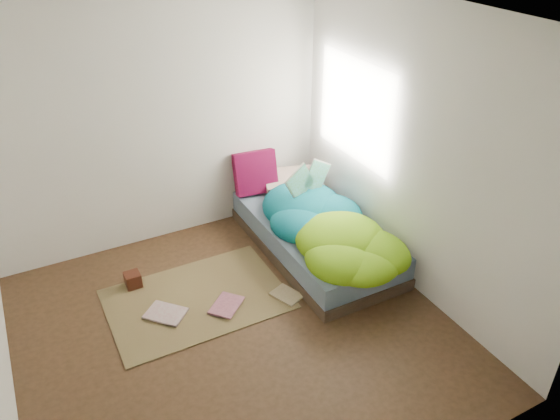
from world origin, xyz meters
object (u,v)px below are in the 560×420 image
object	(u,v)px
floor_book_a	(159,323)
floor_book_b	(215,303)
open_book	(309,170)
wooden_box	(133,280)
bed	(315,237)
pillow_magenta	(255,172)

from	to	relation	value
floor_book_a	floor_book_b	xyz separation A→B (m)	(0.53, 0.02, 0.00)
open_book	wooden_box	xyz separation A→B (m)	(-1.88, 0.06, -0.75)
bed	floor_book_a	bearing A→B (deg)	-169.38
wooden_box	bed	bearing A→B (deg)	-8.96
floor_book_b	bed	bearing A→B (deg)	63.11
bed	wooden_box	size ratio (longest dim) A/B	14.17
bed	pillow_magenta	size ratio (longest dim) A/B	4.28
pillow_magenta	floor_book_b	distance (m)	1.67
bed	open_book	size ratio (longest dim) A/B	4.12
open_book	floor_book_b	xyz separation A→B (m)	(-1.29, -0.54, -0.80)
bed	open_book	xyz separation A→B (m)	(0.04, 0.23, 0.66)
pillow_magenta	bed	bearing A→B (deg)	-67.30
wooden_box	floor_book_a	distance (m)	0.63
floor_book_a	floor_book_b	distance (m)	0.53
pillow_magenta	open_book	distance (m)	0.77
pillow_magenta	open_book	world-z (taller)	open_book
pillow_magenta	open_book	bearing A→B (deg)	-59.29
pillow_magenta	open_book	xyz separation A→B (m)	(0.29, -0.67, 0.25)
open_book	wooden_box	world-z (taller)	open_book
pillow_magenta	floor_book_a	xyz separation A→B (m)	(-1.54, -1.23, -0.55)
pillow_magenta	wooden_box	size ratio (longest dim) A/B	3.31
pillow_magenta	floor_book_a	bearing A→B (deg)	-134.05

